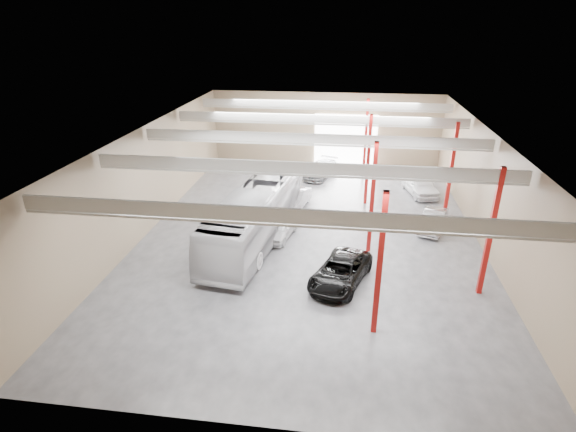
% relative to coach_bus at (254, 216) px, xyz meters
% --- Properties ---
extents(depot_shell, '(22.12, 32.12, 7.06)m').
position_rel_coach_bus_xyz_m(depot_shell, '(3.63, 2.14, 3.20)').
color(depot_shell, '#49484D').
rests_on(depot_shell, ground).
extents(coach_bus, '(4.61, 13.03, 3.55)m').
position_rel_coach_bus_xyz_m(coach_bus, '(0.00, 0.00, 0.00)').
color(coach_bus, silver).
rests_on(coach_bus, ground).
extents(black_sedan, '(3.87, 5.58, 1.42)m').
position_rel_coach_bus_xyz_m(black_sedan, '(5.65, -4.34, -1.07)').
color(black_sedan, black).
rests_on(black_sedan, ground).
extents(car_row_a, '(2.30, 4.18, 1.35)m').
position_rel_coach_bus_xyz_m(car_row_a, '(1.50, 0.86, -1.10)').
color(car_row_a, silver).
rests_on(car_row_a, ground).
extents(car_row_b, '(2.28, 4.39, 1.38)m').
position_rel_coach_bus_xyz_m(car_row_b, '(1.93, 6.06, -1.09)').
color(car_row_b, '#A1A0A5').
rests_on(car_row_b, ground).
extents(car_row_c, '(3.37, 5.17, 1.39)m').
position_rel_coach_bus_xyz_m(car_row_c, '(3.38, 13.66, -1.08)').
color(car_row_c, gray).
rests_on(car_row_c, ground).
extents(car_right_near, '(2.66, 4.30, 1.34)m').
position_rel_coach_bus_xyz_m(car_right_near, '(11.80, 3.38, -1.11)').
color(car_right_near, '#A2A1A6').
rests_on(car_right_near, ground).
extents(car_right_far, '(3.07, 5.26, 1.68)m').
position_rel_coach_bus_xyz_m(car_right_far, '(11.80, 10.42, -0.93)').
color(car_right_far, white).
rests_on(car_right_far, ground).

